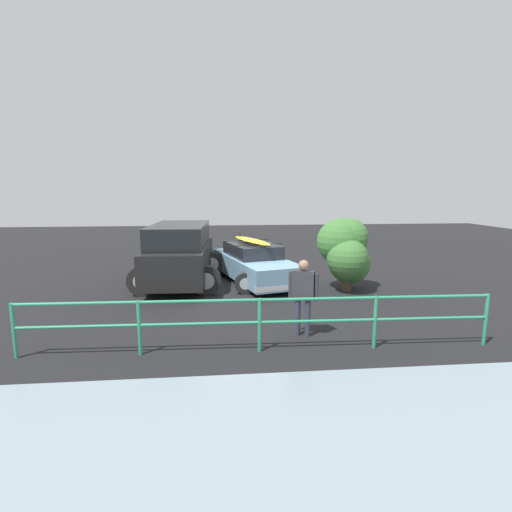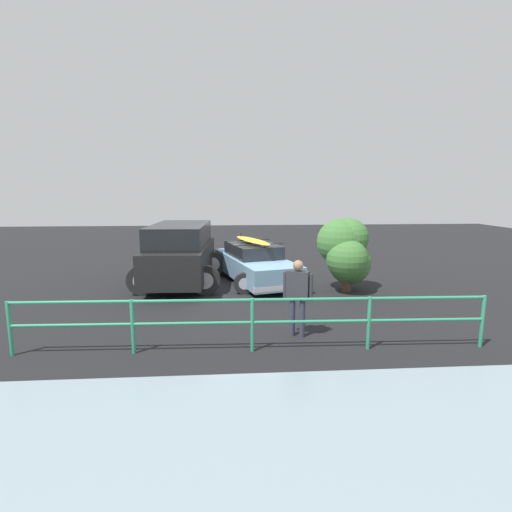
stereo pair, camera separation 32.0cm
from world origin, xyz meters
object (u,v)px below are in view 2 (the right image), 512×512
person_bystander (298,291)px  bush_near_left (346,250)px  suv_car (181,254)px  sedan_car (254,263)px

person_bystander → bush_near_left: (-2.08, -3.65, 0.26)m
suv_car → person_bystander: size_ratio=2.84×
sedan_car → person_bystander: 5.09m
suv_car → bush_near_left: bush_near_left is taller
sedan_car → person_bystander: size_ratio=2.96×
sedan_car → suv_car: (2.35, 0.26, 0.39)m
sedan_car → bush_near_left: bearing=151.9°
suv_car → person_bystander: 5.59m
sedan_car → bush_near_left: (-2.62, 1.40, 0.61)m
sedan_car → suv_car: 2.40m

